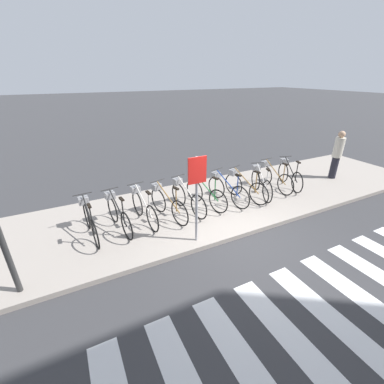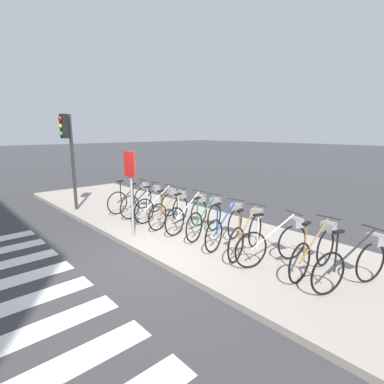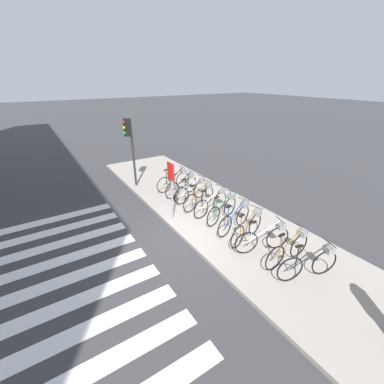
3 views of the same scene
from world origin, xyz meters
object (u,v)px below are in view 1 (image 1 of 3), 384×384
Objects in this scene: parked_bicycle_0 at (89,219)px; parked_bicycle_3 at (167,202)px; parked_bicycle_6 at (226,188)px; parked_bicycle_7 at (244,185)px; pedestrian at (337,154)px; parked_bicycle_1 at (118,213)px; sign_post at (197,186)px; parked_bicycle_5 at (204,192)px; parked_bicycle_8 at (260,182)px; parked_bicycle_2 at (143,206)px; parked_bicycle_9 at (273,176)px; parked_bicycle_10 at (289,174)px; parked_bicycle_4 at (186,196)px.

parked_bicycle_3 is at bearing 0.09° from parked_bicycle_0.
parked_bicycle_0 is at bearing -179.20° from parked_bicycle_6.
pedestrian is (4.23, -0.07, 0.50)m from parked_bicycle_7.
parked_bicycle_0 is 1.02× the size of parked_bicycle_3.
parked_bicycle_1 is 2.31m from sign_post.
parked_bicycle_5 and parked_bicycle_8 have the same top height.
parked_bicycle_9 is at bearing 1.40° from parked_bicycle_2.
parked_bicycle_3 is 0.98× the size of parked_bicycle_9.
parked_bicycle_7 is at bearing -5.41° from parked_bicycle_5.
parked_bicycle_7 is at bearing -0.15° from parked_bicycle_1.
parked_bicycle_1 is 3.33m from parked_bicycle_6.
parked_bicycle_8 is 1.00× the size of parked_bicycle_10.
parked_bicycle_9 is at bearing 174.81° from pedestrian.
parked_bicycle_0 is 1.04× the size of parked_bicycle_8.
parked_bicycle_8 is at bearing 0.16° from parked_bicycle_7.
parked_bicycle_4 is at bearing 2.37° from parked_bicycle_1.
pedestrian reaches higher than parked_bicycle_7.
parked_bicycle_5 and parked_bicycle_9 have the same top height.
parked_bicycle_3 and parked_bicycle_9 have the same top height.
parked_bicycle_2 and parked_bicycle_10 have the same top height.
parked_bicycle_7 is at bearing -1.25° from parked_bicycle_2.
parked_bicycle_10 is 2.21m from pedestrian.
parked_bicycle_1 and parked_bicycle_6 have the same top height.
parked_bicycle_8 is (3.32, 0.00, 0.00)m from parked_bicycle_3.
parked_bicycle_1 is 1.34m from parked_bicycle_3.
parked_bicycle_3 is 1.02× the size of parked_bicycle_8.
parked_bicycle_0 is 1.38m from parked_bicycle_2.
parked_bicycle_2 is 0.95× the size of pedestrian.
parked_bicycle_1 is 1.04× the size of parked_bicycle_8.
parked_bicycle_0 is at bearing -176.88° from parked_bicycle_2.
parked_bicycle_5 is at bearing 174.59° from parked_bicycle_7.
sign_post is (0.87, -1.45, 0.98)m from parked_bicycle_2.
parked_bicycle_10 is at bearing 3.48° from parked_bicycle_7.
parked_bicycle_2 and parked_bicycle_9 have the same top height.
parked_bicycle_1 and parked_bicycle_8 have the same top height.
parked_bicycle_2 is at bearing -178.60° from parked_bicycle_9.
parked_bicycle_0 and parked_bicycle_7 have the same top height.
parked_bicycle_5 is at bearing 1.77° from parked_bicycle_2.
parked_bicycle_3 is 4.04m from parked_bicycle_9.
parked_bicycle_1 and parked_bicycle_9 have the same top height.
sign_post is (-6.64, -1.31, 0.48)m from pedestrian.
parked_bicycle_2 is 1.04× the size of parked_bicycle_10.
parked_bicycle_9 is (2.04, 0.13, 0.00)m from parked_bicycle_6.
pedestrian reaches higher than parked_bicycle_4.
parked_bicycle_6 is at bearing 38.93° from sign_post.
parked_bicycle_5 is at bearing 179.94° from parked_bicycle_10.
parked_bicycle_2 is at bearing -179.08° from parked_bicycle_4.
parked_bicycle_0 and parked_bicycle_8 have the same top height.
parked_bicycle_6 is (4.02, 0.06, 0.00)m from parked_bicycle_0.
parked_bicycle_1 is 1.01× the size of parked_bicycle_6.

